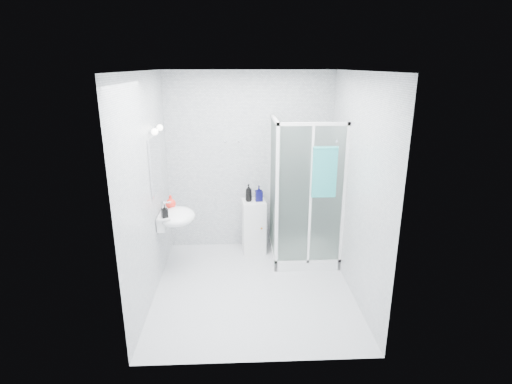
{
  "coord_description": "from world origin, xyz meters",
  "views": [
    {
      "loc": [
        -0.16,
        -4.38,
        2.66
      ],
      "look_at": [
        0.05,
        0.35,
        1.15
      ],
      "focal_mm": 28.0,
      "sensor_mm": 36.0,
      "label": 1
    }
  ],
  "objects_px": {
    "wall_basin": "(175,217)",
    "shower_enclosure": "(299,230)",
    "storage_cabinet": "(254,226)",
    "shampoo_bottle_b": "(259,193)",
    "soap_dispenser_orange": "(171,202)",
    "hand_towel": "(325,171)",
    "soap_dispenser_black": "(164,211)",
    "shampoo_bottle_a": "(249,193)"
  },
  "relations": [
    {
      "from": "wall_basin",
      "to": "hand_towel",
      "type": "xyz_separation_m",
      "value": [
        1.89,
        -0.09,
        0.61
      ]
    },
    {
      "from": "wall_basin",
      "to": "shampoo_bottle_a",
      "type": "height_order",
      "value": "shampoo_bottle_a"
    },
    {
      "from": "soap_dispenser_black",
      "to": "shower_enclosure",
      "type": "bearing_deg",
      "value": 15.87
    },
    {
      "from": "shampoo_bottle_a",
      "to": "soap_dispenser_black",
      "type": "xyz_separation_m",
      "value": [
        -1.06,
        -0.78,
        0.03
      ]
    },
    {
      "from": "hand_towel",
      "to": "shampoo_bottle_b",
      "type": "bearing_deg",
      "value": 138.5
    },
    {
      "from": "wall_basin",
      "to": "hand_towel",
      "type": "bearing_deg",
      "value": -2.58
    },
    {
      "from": "hand_towel",
      "to": "soap_dispenser_black",
      "type": "height_order",
      "value": "hand_towel"
    },
    {
      "from": "shower_enclosure",
      "to": "shampoo_bottle_a",
      "type": "xyz_separation_m",
      "value": [
        -0.69,
        0.28,
        0.47
      ]
    },
    {
      "from": "shower_enclosure",
      "to": "storage_cabinet",
      "type": "bearing_deg",
      "value": 155.63
    },
    {
      "from": "shower_enclosure",
      "to": "soap_dispenser_black",
      "type": "xyz_separation_m",
      "value": [
        -1.75,
        -0.5,
        0.5
      ]
    },
    {
      "from": "shower_enclosure",
      "to": "soap_dispenser_black",
      "type": "height_order",
      "value": "shower_enclosure"
    },
    {
      "from": "hand_towel",
      "to": "soap_dispenser_black",
      "type": "xyz_separation_m",
      "value": [
        -1.98,
        -0.1,
        -0.46
      ]
    },
    {
      "from": "shampoo_bottle_a",
      "to": "soap_dispenser_black",
      "type": "relative_size",
      "value": 1.55
    },
    {
      "from": "storage_cabinet",
      "to": "soap_dispenser_orange",
      "type": "distance_m",
      "value": 1.32
    },
    {
      "from": "soap_dispenser_orange",
      "to": "soap_dispenser_black",
      "type": "xyz_separation_m",
      "value": [
        -0.02,
        -0.34,
        -0.01
      ]
    },
    {
      "from": "shower_enclosure",
      "to": "wall_basin",
      "type": "bearing_deg",
      "value": -169.19
    },
    {
      "from": "soap_dispenser_orange",
      "to": "shampoo_bottle_b",
      "type": "bearing_deg",
      "value": 20.75
    },
    {
      "from": "wall_basin",
      "to": "shampoo_bottle_a",
      "type": "bearing_deg",
      "value": 31.87
    },
    {
      "from": "shower_enclosure",
      "to": "shampoo_bottle_b",
      "type": "relative_size",
      "value": 8.85
    },
    {
      "from": "wall_basin",
      "to": "soap_dispenser_black",
      "type": "xyz_separation_m",
      "value": [
        -0.1,
        -0.18,
        0.15
      ]
    },
    {
      "from": "hand_towel",
      "to": "shampoo_bottle_b",
      "type": "relative_size",
      "value": 2.87
    },
    {
      "from": "hand_towel",
      "to": "storage_cabinet",
      "type": "bearing_deg",
      "value": 141.36
    },
    {
      "from": "shampoo_bottle_a",
      "to": "shampoo_bottle_b",
      "type": "relative_size",
      "value": 1.12
    },
    {
      "from": "storage_cabinet",
      "to": "soap_dispenser_black",
      "type": "height_order",
      "value": "soap_dispenser_black"
    },
    {
      "from": "shower_enclosure",
      "to": "storage_cabinet",
      "type": "height_order",
      "value": "shower_enclosure"
    },
    {
      "from": "wall_basin",
      "to": "shower_enclosure",
      "type": "bearing_deg",
      "value": 10.81
    },
    {
      "from": "hand_towel",
      "to": "soap_dispenser_orange",
      "type": "relative_size",
      "value": 3.7
    },
    {
      "from": "shampoo_bottle_a",
      "to": "soap_dispenser_orange",
      "type": "distance_m",
      "value": 1.13
    },
    {
      "from": "shower_enclosure",
      "to": "shampoo_bottle_b",
      "type": "bearing_deg",
      "value": 152.14
    },
    {
      "from": "shower_enclosure",
      "to": "wall_basin",
      "type": "relative_size",
      "value": 3.57
    },
    {
      "from": "hand_towel",
      "to": "soap_dispenser_orange",
      "type": "xyz_separation_m",
      "value": [
        -1.96,
        0.24,
        -0.46
      ]
    },
    {
      "from": "shower_enclosure",
      "to": "shampoo_bottle_b",
      "type": "xyz_separation_m",
      "value": [
        -0.55,
        0.29,
        0.46
      ]
    },
    {
      "from": "storage_cabinet",
      "to": "hand_towel",
      "type": "distance_m",
      "value": 1.49
    },
    {
      "from": "hand_towel",
      "to": "shower_enclosure",
      "type": "bearing_deg",
      "value": 120.2
    },
    {
      "from": "wall_basin",
      "to": "soap_dispenser_orange",
      "type": "distance_m",
      "value": 0.23
    },
    {
      "from": "wall_basin",
      "to": "hand_towel",
      "type": "height_order",
      "value": "hand_towel"
    },
    {
      "from": "storage_cabinet",
      "to": "shampoo_bottle_b",
      "type": "bearing_deg",
      "value": 1.4
    },
    {
      "from": "shampoo_bottle_b",
      "to": "soap_dispenser_black",
      "type": "relative_size",
      "value": 1.38
    },
    {
      "from": "shampoo_bottle_b",
      "to": "storage_cabinet",
      "type": "bearing_deg",
      "value": -173.54
    },
    {
      "from": "shower_enclosure",
      "to": "soap_dispenser_orange",
      "type": "relative_size",
      "value": 11.4
    },
    {
      "from": "soap_dispenser_black",
      "to": "soap_dispenser_orange",
      "type": "bearing_deg",
      "value": 86.37
    },
    {
      "from": "hand_towel",
      "to": "shampoo_bottle_b",
      "type": "distance_m",
      "value": 1.16
    }
  ]
}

